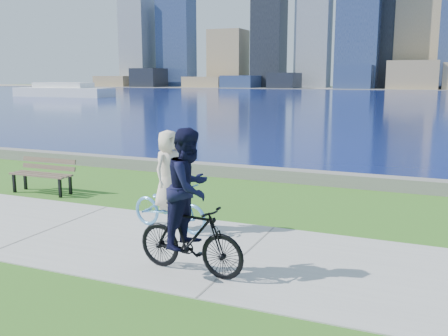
# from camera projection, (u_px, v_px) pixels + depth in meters

# --- Properties ---
(ground) EXTENTS (320.00, 320.00, 0.00)m
(ground) POSITION_uv_depth(u_px,v_px,m) (53.00, 229.00, 9.82)
(ground) COLOR #2D641A
(ground) RESTS_ON ground
(concrete_path) EXTENTS (80.00, 3.50, 0.02)m
(concrete_path) POSITION_uv_depth(u_px,v_px,m) (53.00, 228.00, 9.82)
(concrete_path) COLOR #A8A7A3
(concrete_path) RESTS_ON ground
(seawall) EXTENTS (90.00, 0.50, 0.35)m
(seawall) POSITION_uv_depth(u_px,v_px,m) (194.00, 168.00, 15.40)
(seawall) COLOR slate
(seawall) RESTS_ON ground
(bay_water) EXTENTS (320.00, 131.00, 0.01)m
(bay_water) POSITION_uv_depth(u_px,v_px,m) (389.00, 97.00, 74.99)
(bay_water) COLOR #0D1A55
(bay_water) RESTS_ON ground
(far_shore) EXTENTS (320.00, 30.00, 0.12)m
(far_shore) POSITION_uv_depth(u_px,v_px,m) (410.00, 89.00, 127.47)
(far_shore) COLOR gray
(far_shore) RESTS_ON ground
(ferry_near) EXTENTS (15.80, 4.52, 2.14)m
(ferry_near) POSITION_uv_depth(u_px,v_px,m) (63.00, 91.00, 75.47)
(ferry_near) COLOR white
(ferry_near) RESTS_ON ground
(park_bench) EXTENTS (1.70, 0.60, 0.88)m
(park_bench) POSITION_uv_depth(u_px,v_px,m) (44.00, 172.00, 12.81)
(park_bench) COLOR black
(park_bench) RESTS_ON ground
(cyclist_woman) EXTENTS (0.89, 1.81, 1.94)m
(cyclist_woman) POSITION_uv_depth(u_px,v_px,m) (169.00, 193.00, 9.60)
(cyclist_woman) COLOR #5DA3E2
(cyclist_woman) RESTS_ON ground
(cyclist_man) EXTENTS (0.74, 1.84, 2.21)m
(cyclist_man) POSITION_uv_depth(u_px,v_px,m) (190.00, 214.00, 7.40)
(cyclist_man) COLOR black
(cyclist_man) RESTS_ON ground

